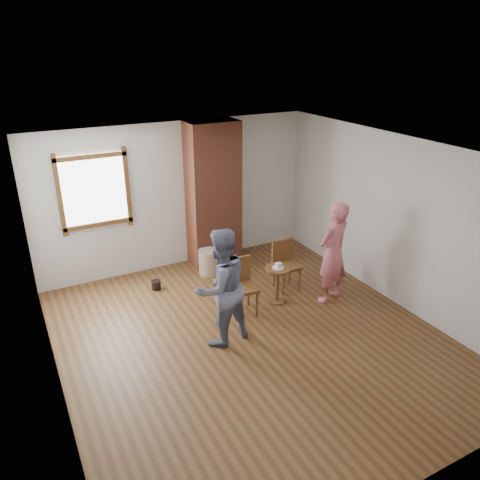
{
  "coord_description": "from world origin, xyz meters",
  "views": [
    {
      "loc": [
        -2.68,
        -4.75,
        3.86
      ],
      "look_at": [
        0.24,
        0.8,
        1.15
      ],
      "focal_mm": 35.0,
      "sensor_mm": 36.0,
      "label": 1
    }
  ],
  "objects_px": {
    "dining_chair_left": "(241,283)",
    "side_table": "(277,279)",
    "stoneware_crock": "(208,262)",
    "dining_chair_right": "(285,262)",
    "man": "(221,287)",
    "person_pink": "(333,253)"
  },
  "relations": [
    {
      "from": "person_pink",
      "to": "man",
      "type": "bearing_deg",
      "value": -10.47
    },
    {
      "from": "dining_chair_left",
      "to": "side_table",
      "type": "height_order",
      "value": "dining_chair_left"
    },
    {
      "from": "dining_chair_left",
      "to": "man",
      "type": "xyz_separation_m",
      "value": [
        -0.59,
        -0.55,
        0.34
      ]
    },
    {
      "from": "dining_chair_right",
      "to": "man",
      "type": "relative_size",
      "value": 0.49
    },
    {
      "from": "dining_chair_right",
      "to": "man",
      "type": "bearing_deg",
      "value": -148.95
    },
    {
      "from": "stoneware_crock",
      "to": "side_table",
      "type": "distance_m",
      "value": 1.51
    },
    {
      "from": "side_table",
      "to": "man",
      "type": "distance_m",
      "value": 1.4
    },
    {
      "from": "stoneware_crock",
      "to": "dining_chair_left",
      "type": "relative_size",
      "value": 0.52
    },
    {
      "from": "side_table",
      "to": "man",
      "type": "height_order",
      "value": "man"
    },
    {
      "from": "side_table",
      "to": "person_pink",
      "type": "distance_m",
      "value": 0.95
    },
    {
      "from": "dining_chair_right",
      "to": "side_table",
      "type": "xyz_separation_m",
      "value": [
        -0.37,
        -0.36,
        -0.06
      ]
    },
    {
      "from": "dining_chair_left",
      "to": "side_table",
      "type": "xyz_separation_m",
      "value": [
        0.63,
        -0.02,
        -0.08
      ]
    },
    {
      "from": "dining_chair_left",
      "to": "dining_chair_right",
      "type": "relative_size",
      "value": 1.06
    },
    {
      "from": "man",
      "to": "person_pink",
      "type": "distance_m",
      "value": 2.02
    },
    {
      "from": "stoneware_crock",
      "to": "person_pink",
      "type": "distance_m",
      "value": 2.27
    },
    {
      "from": "person_pink",
      "to": "dining_chair_left",
      "type": "bearing_deg",
      "value": -29.99
    },
    {
      "from": "dining_chair_left",
      "to": "side_table",
      "type": "distance_m",
      "value": 0.64
    },
    {
      "from": "side_table",
      "to": "man",
      "type": "bearing_deg",
      "value": -156.95
    },
    {
      "from": "stoneware_crock",
      "to": "dining_chair_right",
      "type": "bearing_deg",
      "value": -47.78
    },
    {
      "from": "dining_chair_right",
      "to": "side_table",
      "type": "height_order",
      "value": "dining_chair_right"
    },
    {
      "from": "dining_chair_left",
      "to": "person_pink",
      "type": "bearing_deg",
      "value": -8.61
    },
    {
      "from": "dining_chair_left",
      "to": "person_pink",
      "type": "relative_size",
      "value": 0.52
    }
  ]
}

